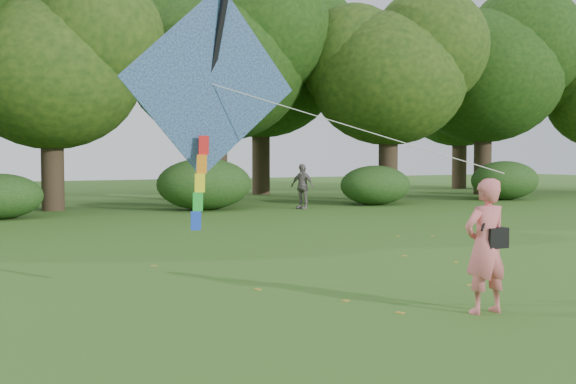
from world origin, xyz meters
name	(u,v)px	position (x,y,z in m)	size (l,w,h in m)	color
ground	(455,320)	(0.00, 0.00, 0.00)	(100.00, 100.00, 0.00)	#265114
man_kite_flyer	(486,246)	(0.58, 0.13, 0.86)	(0.63, 0.41, 1.72)	#DC676B
bystander_right	(302,186)	(6.43, 16.82, 0.84)	(0.98, 0.41, 1.67)	gray
crossbody_bag	(494,237)	(0.70, 0.10, 0.97)	(0.43, 0.20, 0.70)	black
flying_kite	(211,87)	(-2.25, 2.46, 2.95)	(4.40, 2.78, 3.31)	#2A6AB6
tree_line	(134,68)	(1.67, 22.88, 5.60)	(54.70, 15.30, 9.48)	#3A2D1E
shrub_band	(102,189)	(-0.72, 17.60, 0.86)	(39.15, 3.22, 1.88)	#264919
fallen_leaves	(388,271)	(1.29, 3.38, 0.01)	(7.65, 10.45, 0.01)	olive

